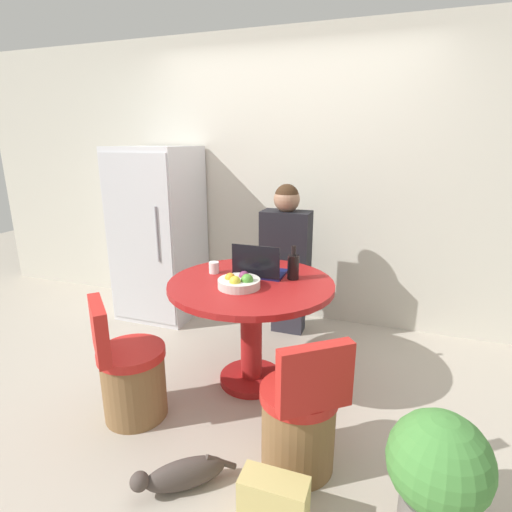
% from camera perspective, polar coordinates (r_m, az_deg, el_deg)
% --- Properties ---
extents(ground_plane, '(12.00, 12.00, 0.00)m').
position_cam_1_polar(ground_plane, '(2.93, -3.53, -18.57)').
color(ground_plane, '#B2A899').
extents(wall_back, '(7.00, 0.06, 2.60)m').
position_cam_1_polar(wall_back, '(3.76, 4.57, 10.49)').
color(wall_back, beige).
rests_on(wall_back, ground_plane).
extents(refrigerator, '(0.70, 0.70, 1.62)m').
position_cam_1_polar(refrigerator, '(3.95, -13.66, 3.16)').
color(refrigerator, silver).
rests_on(refrigerator, ground_plane).
extents(dining_table, '(1.11, 1.11, 0.76)m').
position_cam_1_polar(dining_table, '(2.74, -0.70, -7.36)').
color(dining_table, maroon).
rests_on(dining_table, ground_plane).
extents(chair_near_right_corner, '(0.47, 0.47, 0.79)m').
position_cam_1_polar(chair_near_right_corner, '(2.23, 6.27, -22.50)').
color(chair_near_right_corner, brown).
rests_on(chair_near_right_corner, ground_plane).
extents(chair_near_left_corner, '(0.47, 0.47, 0.79)m').
position_cam_1_polar(chair_near_left_corner, '(2.67, -17.48, -16.10)').
color(chair_near_left_corner, brown).
rests_on(chair_near_left_corner, ground_plane).
extents(person_seated, '(0.40, 0.37, 1.34)m').
position_cam_1_polar(person_seated, '(3.38, 4.43, 0.10)').
color(person_seated, '#2D2D38').
rests_on(person_seated, ground_plane).
extents(laptop, '(0.34, 0.25, 0.24)m').
position_cam_1_polar(laptop, '(2.77, 0.48, -1.88)').
color(laptop, '#141947').
rests_on(laptop, dining_table).
extents(fruit_bowl, '(0.27, 0.27, 0.10)m').
position_cam_1_polar(fruit_bowl, '(2.55, -2.41, -3.75)').
color(fruit_bowl, beige).
rests_on(fruit_bowl, dining_table).
extents(coffee_cup, '(0.07, 0.07, 0.08)m').
position_cam_1_polar(coffee_cup, '(2.84, -6.02, -1.64)').
color(coffee_cup, white).
rests_on(coffee_cup, dining_table).
extents(bottle, '(0.08, 0.08, 0.23)m').
position_cam_1_polar(bottle, '(2.71, 5.34, -1.45)').
color(bottle, black).
rests_on(bottle, dining_table).
extents(cat, '(0.43, 0.36, 0.16)m').
position_cam_1_polar(cat, '(2.27, -10.50, -28.33)').
color(cat, '#473D38').
rests_on(cat, ground_plane).
extents(potted_plant, '(0.43, 0.43, 0.59)m').
position_cam_1_polar(potted_plant, '(2.05, 24.52, -26.09)').
color(potted_plant, slate).
rests_on(potted_plant, ground_plane).
extents(handbag, '(0.30, 0.14, 0.26)m').
position_cam_1_polar(handbag, '(2.06, 2.54, -31.82)').
color(handbag, tan).
rests_on(handbag, ground_plane).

